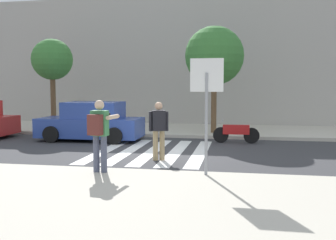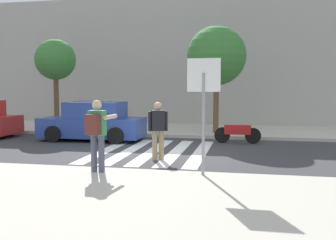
% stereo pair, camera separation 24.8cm
% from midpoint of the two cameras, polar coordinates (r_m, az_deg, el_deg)
% --- Properties ---
extents(ground_plane, '(120.00, 120.00, 0.00)m').
position_cam_midpoint_polar(ground_plane, '(13.05, -1.87, -4.69)').
color(ground_plane, '#38383A').
extents(sidewalk_near, '(60.00, 6.00, 0.14)m').
position_cam_midpoint_polar(sidewalk_near, '(7.30, -13.33, -12.20)').
color(sidewalk_near, beige).
rests_on(sidewalk_near, ground).
extents(sidewalk_far, '(60.00, 4.80, 0.14)m').
position_cam_midpoint_polar(sidewalk_far, '(18.87, 2.30, -1.43)').
color(sidewalk_far, beige).
rests_on(sidewalk_far, ground).
extents(building_facade_far, '(56.00, 4.00, 6.96)m').
position_cam_midpoint_polar(building_facade_far, '(23.14, 4.06, 8.23)').
color(building_facade_far, '#ADA89E').
rests_on(building_facade_far, ground).
extents(crosswalk_stripe_0, '(0.44, 5.20, 0.01)m').
position_cam_midpoint_polar(crosswalk_stripe_0, '(13.69, -8.23, -4.27)').
color(crosswalk_stripe_0, silver).
rests_on(crosswalk_stripe_0, ground).
extents(crosswalk_stripe_1, '(0.44, 5.20, 0.01)m').
position_cam_midpoint_polar(crosswalk_stripe_1, '(13.44, -5.01, -4.40)').
color(crosswalk_stripe_1, silver).
rests_on(crosswalk_stripe_1, ground).
extents(crosswalk_stripe_2, '(0.44, 5.20, 0.01)m').
position_cam_midpoint_polar(crosswalk_stripe_2, '(13.24, -1.67, -4.53)').
color(crosswalk_stripe_2, silver).
rests_on(crosswalk_stripe_2, ground).
extents(crosswalk_stripe_3, '(0.44, 5.20, 0.01)m').
position_cam_midpoint_polar(crosswalk_stripe_3, '(13.09, 1.75, -4.65)').
color(crosswalk_stripe_3, silver).
rests_on(crosswalk_stripe_3, ground).
extents(crosswalk_stripe_4, '(0.44, 5.20, 0.01)m').
position_cam_midpoint_polar(crosswalk_stripe_4, '(12.98, 5.25, -4.75)').
color(crosswalk_stripe_4, silver).
rests_on(crosswalk_stripe_4, ground).
extents(stop_sign, '(0.76, 0.08, 2.69)m').
position_cam_midpoint_polar(stop_sign, '(9.04, 5.98, 4.31)').
color(stop_sign, gray).
rests_on(stop_sign, sidewalk_near).
extents(photographer_with_backpack, '(0.64, 0.89, 1.72)m').
position_cam_midpoint_polar(photographer_with_backpack, '(9.47, -9.56, -1.36)').
color(photographer_with_backpack, '#474C60').
rests_on(photographer_with_backpack, sidewalk_near).
extents(pedestrian_crossing, '(0.55, 0.36, 1.72)m').
position_cam_midpoint_polar(pedestrian_crossing, '(11.54, -0.84, -1.10)').
color(pedestrian_crossing, tan).
rests_on(pedestrian_crossing, ground).
extents(parked_car_blue, '(4.10, 1.92, 1.55)m').
position_cam_midpoint_polar(parked_car_blue, '(16.02, -10.36, -0.33)').
color(parked_car_blue, '#284293').
rests_on(parked_car_blue, ground).
extents(motorcycle, '(1.76, 0.60, 0.87)m').
position_cam_midpoint_polar(motorcycle, '(15.23, 10.51, -1.79)').
color(motorcycle, black).
rests_on(motorcycle, ground).
extents(street_tree_west, '(1.91, 1.91, 4.22)m').
position_cam_midpoint_polar(street_tree_west, '(19.33, -15.67, 8.32)').
color(street_tree_west, brown).
rests_on(street_tree_west, sidewalk_far).
extents(street_tree_center, '(2.55, 2.55, 4.61)m').
position_cam_midpoint_polar(street_tree_center, '(17.27, 7.47, 9.18)').
color(street_tree_center, brown).
rests_on(street_tree_center, sidewalk_far).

